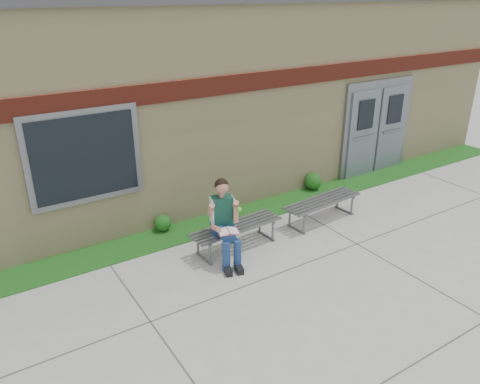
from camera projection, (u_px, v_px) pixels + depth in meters
ground at (335, 274)px, 7.58m from camera, size 80.00×80.00×0.00m
grass_strip at (247, 214)px, 9.59m from camera, size 16.00×0.80×0.02m
school_building at (171, 85)px, 11.37m from camera, size 16.20×6.22×4.20m
bench_left at (236, 231)px, 8.21m from camera, size 1.73×0.58×0.44m
bench_right at (322, 205)px, 9.20m from camera, size 1.75×0.62×0.45m
girl at (225, 221)px, 7.72m from camera, size 0.57×0.93×1.42m
shrub_mid at (163, 223)px, 8.84m from camera, size 0.32×0.32×0.32m
shrub_east at (313, 181)px, 10.67m from camera, size 0.38×0.38×0.38m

